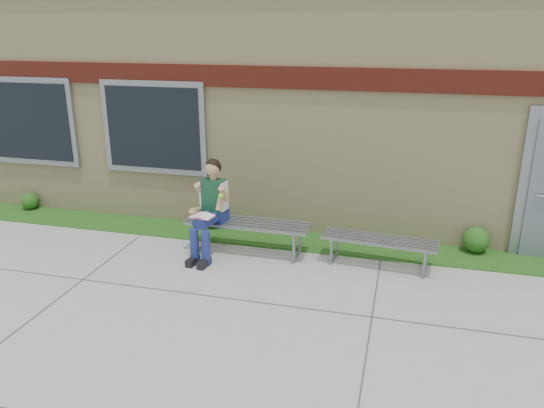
# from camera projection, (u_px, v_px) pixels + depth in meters

# --- Properties ---
(ground) EXTENTS (80.00, 80.00, 0.00)m
(ground) POSITION_uv_depth(u_px,v_px,m) (283.00, 328.00, 6.25)
(ground) COLOR #9E9E99
(ground) RESTS_ON ground
(grass_strip) EXTENTS (16.00, 0.80, 0.02)m
(grass_strip) POSITION_uv_depth(u_px,v_px,m) (320.00, 243.00, 8.63)
(grass_strip) COLOR #144713
(grass_strip) RESTS_ON ground
(school_building) EXTENTS (16.20, 6.22, 4.20)m
(school_building) POSITION_uv_depth(u_px,v_px,m) (350.00, 89.00, 11.06)
(school_building) COLOR beige
(school_building) RESTS_ON ground
(bench_left) EXTENTS (1.94, 0.56, 0.50)m
(bench_left) POSITION_uv_depth(u_px,v_px,m) (248.00, 229.00, 8.20)
(bench_left) COLOR slate
(bench_left) RESTS_ON ground
(bench_right) EXTENTS (1.70, 0.62, 0.43)m
(bench_right) POSITION_uv_depth(u_px,v_px,m) (379.00, 245.00, 7.74)
(bench_right) COLOR slate
(bench_right) RESTS_ON ground
(girl) EXTENTS (0.53, 0.92, 1.49)m
(girl) POSITION_uv_depth(u_px,v_px,m) (210.00, 207.00, 8.00)
(girl) COLOR navy
(girl) RESTS_ON ground
(shrub_west) EXTENTS (0.32, 0.32, 0.32)m
(shrub_west) POSITION_uv_depth(u_px,v_px,m) (30.00, 201.00, 10.15)
(shrub_west) COLOR #144713
(shrub_west) RESTS_ON grass_strip
(shrub_mid) EXTENTS (0.42, 0.42, 0.42)m
(shrub_mid) POSITION_uv_depth(u_px,v_px,m) (213.00, 215.00, 9.25)
(shrub_mid) COLOR #144713
(shrub_mid) RESTS_ON grass_strip
(shrub_east) EXTENTS (0.41, 0.41, 0.41)m
(shrub_east) POSITION_uv_depth(u_px,v_px,m) (476.00, 240.00, 8.22)
(shrub_east) COLOR #144713
(shrub_east) RESTS_ON grass_strip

